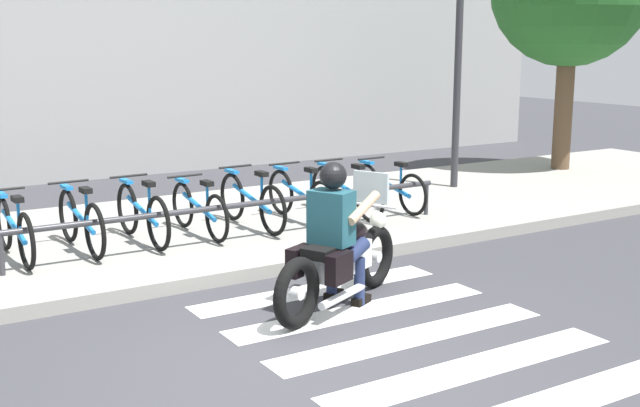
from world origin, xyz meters
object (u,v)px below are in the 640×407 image
object	(u,v)px
bicycle_0	(14,229)
bicycle_6	(346,191)
street_lamp	(458,49)
bicycle_2	(142,214)
bicycle_7	(389,187)
bicycle_3	(199,209)
bicycle_5	(300,196)
bicycle_1	(81,221)
motorcycle	(340,260)
bike_rack	(245,206)
rider	(336,225)
bicycle_4	(252,201)

from	to	relation	value
bicycle_0	bicycle_6	world-z (taller)	bicycle_0
bicycle_6	street_lamp	xyz separation A→B (m)	(2.77, 0.91, 1.93)
bicycle_2	bicycle_7	bearing A→B (deg)	0.02
bicycle_3	bicycle_5	bearing A→B (deg)	-0.02
bicycle_7	street_lamp	xyz separation A→B (m)	(2.03, 0.91, 1.94)
bicycle_0	bicycle_1	bearing A→B (deg)	-0.04
motorcycle	bicycle_7	world-z (taller)	motorcycle
bike_rack	bicycle_7	bearing A→B (deg)	12.10
street_lamp	bicycle_6	bearing A→B (deg)	-161.86
bicycle_5	bicycle_6	distance (m)	0.74
bicycle_0	bicycle_5	xyz separation A→B (m)	(3.70, 0.00, 0.00)
bicycle_1	bicycle_3	distance (m)	1.48
bicycle_5	rider	bearing A→B (deg)	-114.06
bicycle_2	bicycle_3	bearing A→B (deg)	0.09
street_lamp	bicycle_1	bearing A→B (deg)	-172.00
bicycle_4	bicycle_6	distance (m)	1.48
motorcycle	bicycle_4	size ratio (longest dim) A/B	1.14
bicycle_1	bicycle_7	xyz separation A→B (m)	(4.44, 0.00, -0.02)
rider	bicycle_1	size ratio (longest dim) A/B	0.88
bicycle_3	bicycle_7	size ratio (longest dim) A/B	0.95
motorcycle	bicycle_7	xyz separation A→B (m)	(2.70, 2.87, 0.02)
bicycle_3	bicycle_7	world-z (taller)	bicycle_3
bicycle_0	bike_rack	distance (m)	2.65
bicycle_2	bicycle_3	size ratio (longest dim) A/B	1.04
bicycle_6	bicycle_7	world-z (taller)	bicycle_6
rider	bicycle_2	distance (m)	3.06
bicycle_6	bicycle_7	xyz separation A→B (m)	(0.74, 0.00, -0.01)
street_lamp	bicycle_7	bearing A→B (deg)	-155.94
street_lamp	motorcycle	bearing A→B (deg)	-141.45
rider	bicycle_5	size ratio (longest dim) A/B	0.87
rider	bicycle_5	bearing A→B (deg)	65.94
bicycle_0	bicycle_3	xyz separation A→B (m)	(2.22, 0.00, -0.01)
bicycle_2	bicycle_6	world-z (taller)	bicycle_2
bicycle_3	bicycle_4	bearing A→B (deg)	-0.06
rider	bicycle_6	bearing A→B (deg)	54.93
bicycle_1	bicycle_4	bearing A→B (deg)	0.01
bicycle_1	street_lamp	world-z (taller)	street_lamp
bicycle_6	bicycle_4	bearing A→B (deg)	-179.98
motorcycle	bicycle_5	bearing A→B (deg)	66.89
rider	street_lamp	size ratio (longest dim) A/B	0.37
bicycle_4	bicycle_7	xyz separation A→B (m)	(2.22, 0.00, -0.02)
rider	bicycle_1	distance (m)	3.36
bicycle_6	bike_rack	bearing A→B (deg)	-163.30
street_lamp	rider	bearing A→B (deg)	-141.64
bicycle_0	rider	bearing A→B (deg)	-50.27
bicycle_3	bicycle_1	bearing A→B (deg)	-179.96
bike_rack	rider	bearing A→B (deg)	-94.48
bicycle_4	bicycle_6	xyz separation A→B (m)	(1.48, 0.00, -0.01)
bicycle_0	bicycle_6	xyz separation A→B (m)	(4.44, 0.00, -0.00)
rider	bicycle_4	world-z (taller)	rider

